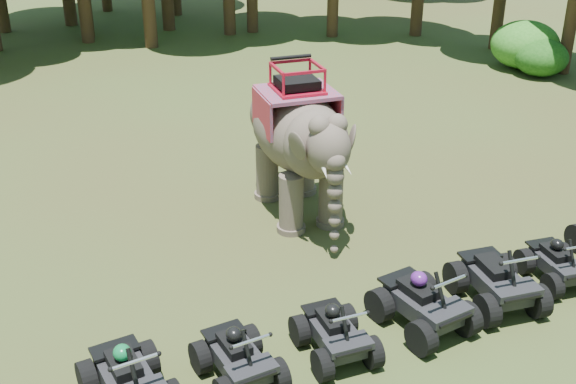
# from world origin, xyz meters

# --- Properties ---
(ground) EXTENTS (110.00, 110.00, 0.00)m
(ground) POSITION_xyz_m (0.00, 0.00, 0.00)
(ground) COLOR #47381E
(ground) RESTS_ON ground
(elephant) EXTENTS (2.45, 4.68, 3.77)m
(elephant) POSITION_xyz_m (1.43, 3.71, 1.89)
(elephant) COLOR #4D4138
(elephant) RESTS_ON ground
(atv_0) EXTENTS (1.43, 1.87, 1.31)m
(atv_0) POSITION_xyz_m (-4.03, -1.37, 0.66)
(atv_0) COLOR black
(atv_0) RESTS_ON ground
(atv_1) EXTENTS (1.29, 1.70, 1.20)m
(atv_1) POSITION_xyz_m (-2.20, -1.56, 0.60)
(atv_1) COLOR black
(atv_1) RESTS_ON ground
(atv_2) EXTENTS (1.27, 1.67, 1.19)m
(atv_2) POSITION_xyz_m (-0.40, -1.64, 0.59)
(atv_2) COLOR black
(atv_2) RESTS_ON ground
(atv_3) EXTENTS (1.56, 1.99, 1.37)m
(atv_3) POSITION_xyz_m (1.48, -1.60, 0.68)
(atv_3) COLOR black
(atv_3) RESTS_ON ground
(atv_4) EXTENTS (1.60, 2.03, 1.38)m
(atv_4) POSITION_xyz_m (3.23, -1.57, 0.69)
(atv_4) COLOR black
(atv_4) RESTS_ON ground
(atv_5) EXTENTS (1.33, 1.69, 1.14)m
(atv_5) POSITION_xyz_m (4.91, -1.47, 0.57)
(atv_5) COLOR black
(atv_5) RESTS_ON ground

